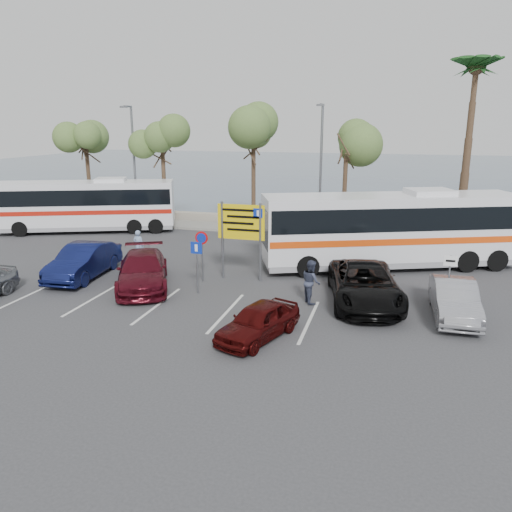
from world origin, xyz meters
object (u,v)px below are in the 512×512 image
(street_lamp_right, at_px, (321,163))
(coach_bus_right, at_px, (390,232))
(suv_black, at_px, (365,284))
(direction_sign, at_px, (241,228))
(car_red, at_px, (258,321))
(pedestrian_near, at_px, (139,245))
(car_silver_b, at_px, (454,299))
(street_lamp_left, at_px, (133,159))
(car_maroon, at_px, (143,270))
(pedestrian_far, at_px, (311,281))
(coach_bus_left, at_px, (86,207))
(car_blue, at_px, (84,261))

(street_lamp_right, relative_size, coach_bus_right, 0.64)
(street_lamp_right, distance_m, suv_black, 13.14)
(direction_sign, distance_m, car_red, 6.87)
(car_red, distance_m, pedestrian_near, 11.64)
(direction_sign, xyz_separation_m, car_silver_b, (9.00, -2.35, -1.73))
(street_lamp_left, xyz_separation_m, suv_black, (16.69, -12.02, -3.81))
(pedestrian_near, bearing_deg, suv_black, 164.78)
(direction_sign, height_order, car_maroon, direction_sign)
(street_lamp_left, bearing_deg, pedestrian_near, -60.80)
(street_lamp_right, xyz_separation_m, direction_sign, (-2.00, -10.32, -2.17))
(direction_sign, xyz_separation_m, car_maroon, (-3.85, -2.24, -1.68))
(street_lamp_right, xyz_separation_m, car_silver_b, (7.00, -12.67, -3.90))
(street_lamp_left, relative_size, pedestrian_far, 4.55)
(direction_sign, distance_m, pedestrian_far, 4.50)
(car_maroon, bearing_deg, pedestrian_near, 94.94)
(coach_bus_right, bearing_deg, car_maroon, -149.45)
(street_lamp_left, relative_size, coach_bus_left, 0.70)
(car_silver_b, bearing_deg, car_maroon, 177.41)
(street_lamp_right, distance_m, car_blue, 15.61)
(coach_bus_right, distance_m, pedestrian_far, 6.78)
(direction_sign, xyz_separation_m, car_red, (2.50, -6.13, -1.82))
(car_blue, height_order, suv_black, suv_black)
(street_lamp_right, distance_m, car_red, 16.94)
(street_lamp_right, relative_size, suv_black, 1.42)
(street_lamp_right, xyz_separation_m, car_red, (0.50, -16.45, -3.99))
(suv_black, bearing_deg, car_maroon, 171.88)
(car_silver_b, bearing_deg, coach_bus_left, 154.19)
(car_maroon, bearing_deg, coach_bus_right, 4.84)
(suv_black, bearing_deg, street_lamp_left, 132.86)
(street_lamp_right, bearing_deg, coach_bus_left, -168.62)
(car_blue, relative_size, suv_black, 0.84)
(coach_bus_left, height_order, car_red, coach_bus_left)
(street_lamp_left, relative_size, pedestrian_near, 4.90)
(street_lamp_left, bearing_deg, car_maroon, -60.35)
(street_lamp_left, distance_m, car_maroon, 14.96)
(coach_bus_left, height_order, car_silver_b, coach_bus_left)
(suv_black, relative_size, pedestrian_far, 3.21)
(car_blue, bearing_deg, pedestrian_near, 67.64)
(car_blue, xyz_separation_m, car_maroon, (3.35, -0.54, -0.03))
(car_blue, distance_m, pedestrian_far, 10.82)
(street_lamp_right, height_order, suv_black, street_lamp_right)
(car_maroon, xyz_separation_m, car_red, (6.35, -3.89, -0.15))
(coach_bus_left, distance_m, suv_black, 20.76)
(coach_bus_left, bearing_deg, direction_sign, -29.32)
(direction_sign, relative_size, suv_black, 0.64)
(pedestrian_near, xyz_separation_m, pedestrian_far, (9.77, -3.85, 0.06))
(coach_bus_right, height_order, car_red, coach_bus_right)
(street_lamp_left, relative_size, coach_bus_right, 0.64)
(car_maroon, height_order, car_silver_b, car_maroon)
(car_maroon, bearing_deg, street_lamp_left, 93.95)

